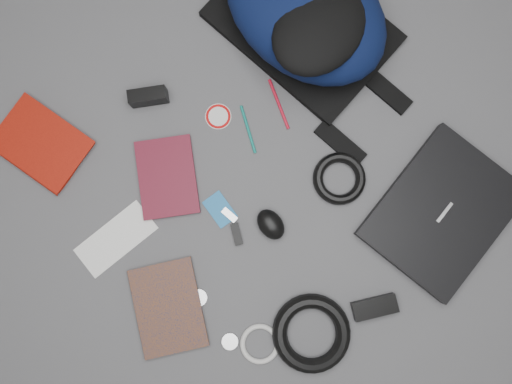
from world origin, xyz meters
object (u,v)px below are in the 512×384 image
textbook_red (22,171)px  mouse (271,224)px  laptop (442,213)px  compact_camera (148,97)px  power_brick (375,307)px  backpack (306,11)px  comic_book (136,315)px  dvd_case (167,177)px

textbook_red → mouse: 0.68m
laptop → compact_camera: (-0.49, 0.69, 0.01)m
compact_camera → power_brick: (0.20, -0.80, -0.01)m
backpack → power_brick: 0.79m
backpack → compact_camera: 0.47m
compact_camera → backpack: bearing=17.2°
laptop → mouse: (-0.40, 0.22, 0.00)m
textbook_red → comic_book: textbook_red is taller
laptop → power_brick: laptop is taller
laptop → textbook_red: laptop is taller
compact_camera → power_brick: size_ratio=0.87×
comic_book → compact_camera: bearing=74.6°
backpack → comic_book: bearing=-168.2°
mouse → comic_book: bearing=177.5°
textbook_red → mouse: mouse is taller
compact_camera → laptop: bearing=-30.3°
comic_book → dvd_case: comic_book is taller
backpack → comic_book: (-0.80, -0.41, -0.10)m
power_brick → compact_camera: bearing=123.7°
textbook_red → dvd_case: textbook_red is taller
dvd_case → power_brick: (0.27, -0.59, 0.01)m
dvd_case → comic_book: bearing=-110.1°
backpack → comic_book: 0.90m
dvd_case → power_brick: size_ratio=1.84×
dvd_case → compact_camera: bearing=94.9°
dvd_case → compact_camera: size_ratio=2.10×
textbook_red → power_brick: bearing=-76.1°
backpack → laptop: (0.03, -0.63, -0.09)m
backpack → mouse: backpack is taller
laptop → textbook_red: size_ratio=1.59×
textbook_red → power_brick: (0.59, -0.82, 0.00)m
comic_book → dvd_case: size_ratio=1.11×
laptop → dvd_case: laptop is taller
textbook_red → comic_book: (0.06, -0.49, -0.00)m
comic_book → power_brick: size_ratio=2.03×
mouse → backpack: bearing=44.4°
backpack → mouse: 0.56m
compact_camera → comic_book: bearing=-101.2°
textbook_red → compact_camera: size_ratio=2.34×
backpack → power_brick: (-0.26, -0.74, -0.09)m
laptop → compact_camera: size_ratio=3.72×
dvd_case → compact_camera: (0.08, 0.21, 0.02)m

